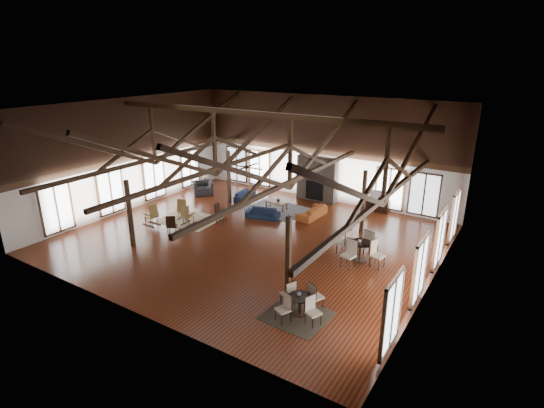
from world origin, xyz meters
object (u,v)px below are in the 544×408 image
Objects in this scene: sofa_navy_front at (263,214)px; cafe_table_far at (360,248)px; coffee_table at (276,202)px; cafe_table_near at (300,302)px; sofa_orange at (312,212)px; sofa_navy_left at (245,195)px; armchair at (203,188)px; tv_console at (377,205)px.

sofa_navy_front is 6.38m from cafe_table_far.
coffee_table is 0.76× the size of cafe_table_near.
cafe_table_near reaches higher than sofa_orange.
cafe_table_far is at bearing -31.47° from sofa_navy_front.
cafe_table_far is (6.17, -3.39, 0.14)m from coffee_table.
sofa_orange is at bearing 21.50° from sofa_navy_front.
cafe_table_far reaches higher than sofa_navy_left.
cafe_table_far reaches higher than armchair.
cafe_table_far is 1.71× the size of tv_console.
sofa_orange reaches higher than sofa_navy_left.
cafe_table_near is at bearing -83.76° from armchair.
armchair is at bearing -87.45° from sofa_orange.
tv_console reaches higher than sofa_navy_front.
cafe_table_near reaches higher than armchair.
sofa_orange is 7.47m from armchair.
cafe_table_far is at bearing -64.34° from armchair.
cafe_table_far is (0.22, 4.73, 0.10)m from cafe_table_near.
cafe_table_near is at bearing -144.38° from sofa_navy_left.
coffee_table is (-0.08, 1.50, 0.17)m from sofa_navy_front.
coffee_table is 5.28m from armchair.
armchair is 10.44m from tv_console.
sofa_navy_left is 4.74m from sofa_orange.
sofa_navy_front is at bearing -136.71° from sofa_navy_left.
sofa_navy_front is 1.05× the size of sofa_navy_left.
sofa_orange is at bearing 114.86° from cafe_table_near.
tv_console is at bearing 28.31° from sofa_navy_front.
sofa_orange is 1.13× the size of cafe_table_near.
armchair is 0.54× the size of cafe_table_far.
cafe_table_far is at bearing -16.33° from coffee_table.
coffee_table is at bearing 151.24° from cafe_table_far.
tv_console is (2.58, 2.78, 0.02)m from sofa_orange.
coffee_table is 0.62× the size of cafe_table_far.
sofa_orange is at bearing 12.83° from coffee_table.
tv_console reaches higher than sofa_navy_left.
sofa_orange is at bearing -47.64° from armchair.
cafe_table_near is at bearing 27.02° from sofa_orange.
tv_console is (-1.41, 6.18, -0.24)m from cafe_table_far.
cafe_table_near is (8.48, -8.65, 0.23)m from sofa_navy_left.
sofa_navy_left reaches higher than coffee_table.
cafe_table_far reaches higher than cafe_table_near.
tv_console is (10.05, 2.83, -0.07)m from armchair.
armchair reaches higher than sofa_navy_front.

